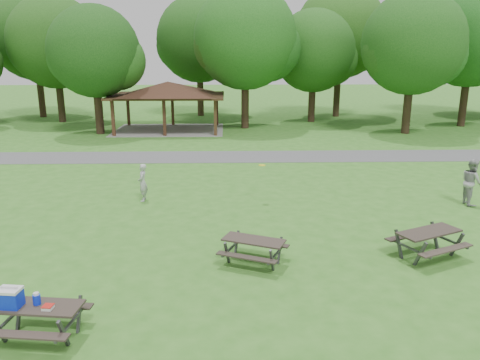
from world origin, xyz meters
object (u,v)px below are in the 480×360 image
at_px(picnic_table_near, 30,308).
at_px(frisbee_catcher, 472,182).
at_px(picnic_table_middle, 254,245).
at_px(frisbee_thrower, 143,183).

height_order(picnic_table_near, frisbee_catcher, frisbee_catcher).
distance_m(picnic_table_near, picnic_table_middle, 6.01).
height_order(picnic_table_near, picnic_table_middle, picnic_table_near).
relative_size(picnic_table_middle, frisbee_catcher, 1.17).
bearing_deg(picnic_table_near, picnic_table_middle, 35.78).
height_order(picnic_table_middle, frisbee_catcher, frisbee_catcher).
relative_size(picnic_table_near, frisbee_thrower, 1.26).
bearing_deg(picnic_table_middle, frisbee_thrower, 124.64).
xyz_separation_m(frisbee_thrower, frisbee_catcher, (13.09, -0.84, 0.15)).
relative_size(frisbee_thrower, frisbee_catcher, 0.84).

